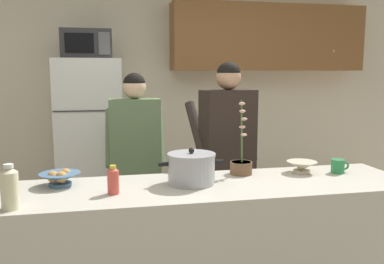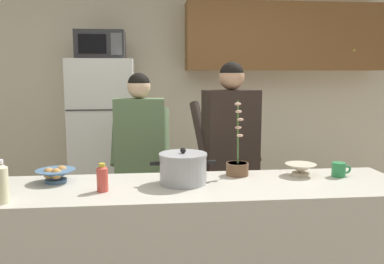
% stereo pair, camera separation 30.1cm
% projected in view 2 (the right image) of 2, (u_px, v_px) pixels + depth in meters
% --- Properties ---
extents(back_wall_unit, '(6.00, 0.48, 2.60)m').
position_uv_depth(back_wall_unit, '(200.00, 86.00, 4.67)').
color(back_wall_unit, beige).
rests_on(back_wall_unit, ground).
extents(kitchen_island, '(2.56, 0.68, 0.92)m').
position_uv_depth(kitchen_island, '(201.00, 255.00, 2.58)').
color(kitchen_island, beige).
rests_on(kitchen_island, ground).
extents(refrigerator, '(0.64, 0.68, 1.74)m').
position_uv_depth(refrigerator, '(104.00, 144.00, 4.26)').
color(refrigerator, white).
rests_on(refrigerator, ground).
extents(microwave, '(0.48, 0.37, 0.28)m').
position_uv_depth(microwave, '(101.00, 45.00, 4.09)').
color(microwave, '#2D2D30').
rests_on(microwave, refrigerator).
extents(person_near_pot, '(0.50, 0.42, 1.61)m').
position_uv_depth(person_near_pot, '(140.00, 147.00, 3.38)').
color(person_near_pot, '#726656').
rests_on(person_near_pot, ground).
extents(person_by_sink, '(0.58, 0.50, 1.69)m').
position_uv_depth(person_by_sink, '(230.00, 142.00, 3.24)').
color(person_by_sink, '#33384C').
rests_on(person_by_sink, ground).
extents(cooking_pot, '(0.41, 0.30, 0.23)m').
position_uv_depth(cooking_pot, '(183.00, 168.00, 2.53)').
color(cooking_pot, '#ADAFB5').
rests_on(cooking_pot, kitchen_island).
extents(coffee_mug, '(0.13, 0.09, 0.10)m').
position_uv_depth(coffee_mug, '(339.00, 170.00, 2.71)').
color(coffee_mug, '#2D8C4C').
rests_on(coffee_mug, kitchen_island).
extents(bread_bowl, '(0.25, 0.25, 0.10)m').
position_uv_depth(bread_bowl, '(56.00, 174.00, 2.57)').
color(bread_bowl, '#4C7299').
rests_on(bread_bowl, kitchen_island).
extents(empty_bowl, '(0.21, 0.21, 0.08)m').
position_uv_depth(empty_bowl, '(301.00, 169.00, 2.73)').
color(empty_bowl, beige).
rests_on(empty_bowl, kitchen_island).
extents(bottle_near_edge, '(0.09, 0.09, 0.23)m').
position_uv_depth(bottle_near_edge, '(0.00, 182.00, 2.15)').
color(bottle_near_edge, beige).
rests_on(bottle_near_edge, kitchen_island).
extents(bottle_mid_counter, '(0.07, 0.07, 0.17)m').
position_uv_depth(bottle_mid_counter, '(102.00, 178.00, 2.36)').
color(bottle_mid_counter, '#D84C3F').
rests_on(bottle_mid_counter, kitchen_island).
extents(potted_orchid, '(0.15, 0.15, 0.50)m').
position_uv_depth(potted_orchid, '(237.00, 165.00, 2.74)').
color(potted_orchid, brown).
rests_on(potted_orchid, kitchen_island).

